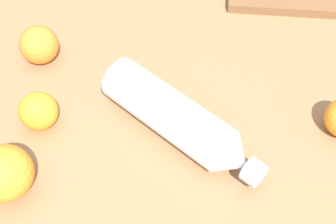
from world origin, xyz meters
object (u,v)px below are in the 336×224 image
object	(u,v)px
orange_1	(38,111)
orange_2	(5,173)
orange_4	(39,45)
water_bottle	(179,120)

from	to	relation	value
orange_1	orange_2	world-z (taller)	orange_2
orange_1	orange_4	xyz separation A→B (m)	(-0.01, 0.15, 0.00)
orange_1	water_bottle	bearing A→B (deg)	-10.77
water_bottle	orange_2	size ratio (longest dim) A/B	3.02
water_bottle	orange_1	size ratio (longest dim) A/B	3.99
water_bottle	orange_4	xyz separation A→B (m)	(-0.22, 0.19, -0.00)
water_bottle	orange_1	bearing A→B (deg)	-143.49
water_bottle	orange_1	world-z (taller)	water_bottle
orange_2	water_bottle	bearing A→B (deg)	16.69
orange_2	orange_4	distance (m)	0.26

